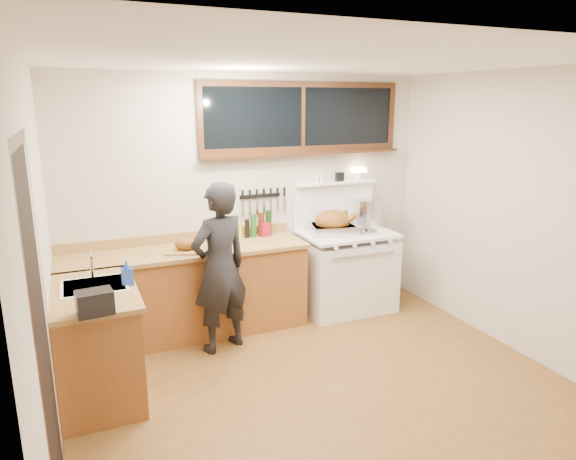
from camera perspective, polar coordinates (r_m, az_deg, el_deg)
name	(u,v)px	position (r m, az deg, el deg)	size (l,w,h in m)	color
ground_plane	(323,388)	(4.49, 3.86, -17.09)	(4.00, 3.50, 0.02)	brown
room_shell	(326,192)	(3.90, 4.26, 4.25)	(4.10, 3.60, 2.65)	beige
counter_back	(187,292)	(5.29, -11.16, -6.74)	(2.44, 0.64, 1.00)	brown
counter_left	(97,342)	(4.44, -20.43, -11.63)	(0.64, 1.09, 0.90)	brown
sink_unit	(95,292)	(4.37, -20.68, -6.49)	(0.50, 0.45, 0.37)	white
vintage_stove	(346,269)	(5.86, 6.41, -4.35)	(1.02, 0.74, 1.58)	white
back_window	(303,125)	(5.66, 1.69, 11.57)	(2.32, 0.13, 0.77)	black
left_doorway	(43,336)	(3.12, -25.59, -10.59)	(0.02, 1.04, 2.17)	black
knife_strip	(262,197)	(5.57, -2.91, 3.70)	(0.52, 0.03, 0.28)	black
man	(220,268)	(4.82, -7.57, -4.21)	(0.68, 0.56, 1.62)	black
soap_bottle	(127,272)	(4.27, -17.46, -4.49)	(0.09, 0.10, 0.20)	#2241AA
toaster	(95,302)	(3.77, -20.68, -7.54)	(0.25, 0.19, 0.17)	black
cutting_board	(186,246)	(5.06, -11.26, -1.79)	(0.46, 0.40, 0.14)	olive
roast_turkey	(333,224)	(5.64, 5.01, 0.65)	(0.57, 0.47, 0.26)	silver
stockpot	(368,212)	(6.05, 8.93, 1.94)	(0.38, 0.38, 0.31)	silver
saucepan	(331,222)	(5.93, 4.78, 0.87)	(0.17, 0.29, 0.12)	silver
pot_lid	(366,231)	(5.76, 8.69, -0.15)	(0.30, 0.30, 0.04)	silver
coffee_tin	(265,229)	(5.53, -2.58, 0.07)	(0.11, 0.09, 0.15)	maroon
pitcher	(225,234)	(5.34, -6.98, -0.47)	(0.09, 0.09, 0.16)	white
bottle_cluster	(257,225)	(5.50, -3.49, 0.50)	(0.39, 0.07, 0.28)	black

